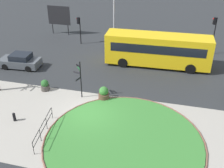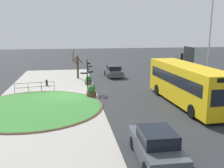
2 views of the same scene
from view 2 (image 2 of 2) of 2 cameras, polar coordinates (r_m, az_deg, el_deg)
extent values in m
plane|color=#282B2D|center=(24.13, -10.36, -2.73)|extent=(120.00, 120.00, 0.00)
cube|color=#9E998E|center=(24.22, -13.95, -2.82)|extent=(32.00, 8.97, 0.02)
cylinder|color=#387A33|center=(21.18, -16.74, -5.03)|extent=(10.41, 10.41, 0.10)
torus|color=brown|center=(21.17, -16.75, -5.01)|extent=(10.72, 10.72, 0.11)
cylinder|color=black|center=(25.08, -5.55, 1.71)|extent=(0.09, 0.09, 3.19)
sphere|color=black|center=(24.83, -5.63, 5.45)|extent=(0.10, 0.10, 0.10)
cube|color=black|center=(25.13, -5.25, 4.60)|extent=(0.42, 0.32, 0.15)
cube|color=#195128|center=(25.17, -4.98, 3.93)|extent=(0.44, 0.52, 0.15)
cube|color=black|center=(25.32, -5.39, 3.25)|extent=(0.63, 0.22, 0.15)
cube|color=black|center=(25.21, -4.84, 2.70)|extent=(0.36, 0.60, 0.15)
cube|color=black|center=(25.09, -6.39, 2.42)|extent=(0.19, 0.64, 0.15)
cylinder|color=black|center=(29.01, -14.41, 0.17)|extent=(0.21, 0.21, 0.57)
sphere|color=black|center=(28.95, -14.45, 0.80)|extent=(0.20, 0.20, 0.20)
cube|color=black|center=(26.25, -16.98, 0.29)|extent=(0.54, 3.74, 0.03)
cube|color=black|center=(26.34, -16.92, -0.63)|extent=(0.54, 3.74, 0.03)
cylinder|color=black|center=(26.41, -12.82, -0.48)|extent=(0.04, 0.04, 0.96)
cylinder|color=black|center=(26.36, -15.55, -0.65)|extent=(0.04, 0.04, 0.96)
cylinder|color=black|center=(26.36, -18.28, -0.82)|extent=(0.04, 0.04, 0.96)
cylinder|color=black|center=(26.43, -21.00, -0.98)|extent=(0.04, 0.04, 0.96)
cube|color=yellow|center=(21.79, 16.21, 0.17)|extent=(10.51, 2.80, 3.00)
cube|color=black|center=(22.29, 19.08, 1.35)|extent=(9.17, 0.35, 0.88)
cube|color=black|center=(21.17, 13.33, 1.15)|extent=(9.17, 0.35, 0.88)
cylinder|color=black|center=(19.89, 23.25, -5.27)|extent=(1.01, 0.34, 1.00)
cylinder|color=black|center=(18.75, 17.59, -5.87)|extent=(1.01, 0.34, 1.00)
cylinder|color=black|center=(25.45, 14.86, -1.00)|extent=(1.01, 0.34, 1.00)
cylinder|color=black|center=(24.57, 10.19, -1.25)|extent=(1.01, 0.34, 1.00)
cube|color=#474C51|center=(33.57, 0.31, 2.60)|extent=(4.14, 2.06, 0.73)
cube|color=black|center=(33.31, 0.37, 3.65)|extent=(2.02, 1.71, 0.56)
cube|color=#EAEACC|center=(35.40, -1.29, 3.16)|extent=(0.03, 0.20, 0.12)
cube|color=#EAEACC|center=(35.63, 0.43, 3.22)|extent=(0.03, 0.20, 0.12)
cylinder|color=black|center=(34.64, -1.49, 2.52)|extent=(0.65, 0.26, 0.64)
cylinder|color=black|center=(34.99, 1.17, 2.62)|extent=(0.65, 0.26, 0.64)
cylinder|color=black|center=(32.23, -0.63, 1.80)|extent=(0.65, 0.26, 0.64)
cylinder|color=black|center=(32.61, 2.22, 1.91)|extent=(0.65, 0.26, 0.64)
cube|color=#474C51|center=(12.66, 9.74, -14.05)|extent=(4.26, 1.86, 0.78)
cube|color=black|center=(12.22, 10.10, -11.48)|extent=(1.97, 1.60, 0.61)
cube|color=#EAEACC|center=(14.37, 5.10, -10.45)|extent=(0.02, 0.20, 0.12)
cube|color=#EAEACC|center=(14.64, 9.23, -10.14)|extent=(0.02, 0.20, 0.12)
cylinder|color=black|center=(13.71, 4.71, -12.91)|extent=(0.64, 0.23, 0.64)
cylinder|color=black|center=(14.12, 11.26, -12.33)|extent=(0.64, 0.23, 0.64)
cylinder|color=black|center=(11.96, 15.54, -17.34)|extent=(0.64, 0.23, 0.64)
cylinder|color=black|center=(32.18, 15.33, 3.72)|extent=(0.11, 0.11, 3.27)
cube|color=black|center=(32.24, 15.39, 5.97)|extent=(0.31, 0.31, 0.78)
sphere|color=red|center=(32.36, 15.36, 6.43)|extent=(0.16, 0.16, 0.16)
sphere|color=black|center=(32.38, 15.33, 6.00)|extent=(0.16, 0.16, 0.16)
sphere|color=black|center=(32.41, 15.31, 5.57)|extent=(0.16, 0.16, 0.16)
cylinder|color=#B7B7BC|center=(28.96, 20.96, 8.26)|extent=(0.16, 0.16, 9.10)
cylinder|color=black|center=(37.91, 16.01, 4.36)|extent=(0.12, 0.12, 2.56)
cylinder|color=black|center=(35.89, 17.48, 3.85)|extent=(0.12, 0.12, 2.56)
cube|color=green|center=(36.75, 16.85, 6.09)|extent=(3.01, 0.15, 2.35)
cube|color=black|center=(36.72, 16.75, 6.09)|extent=(3.11, 0.06, 2.45)
cylinder|color=#47423D|center=(28.78, -5.29, 0.31)|extent=(0.76, 0.76, 0.46)
sphere|color=#286028|center=(28.70, -5.31, 1.17)|extent=(0.65, 0.65, 0.65)
cylinder|color=brown|center=(23.58, -4.64, -2.30)|extent=(0.90, 0.90, 0.49)
sphere|color=#33702D|center=(23.47, -4.66, -1.13)|extent=(0.77, 0.77, 0.77)
cylinder|color=#423323|center=(32.39, -7.68, 3.70)|extent=(0.25, 0.25, 2.83)
cylinder|color=#423323|center=(32.09, -8.10, 4.83)|extent=(0.57, 0.54, 0.63)
cylinder|color=#423323|center=(32.60, -8.23, 5.68)|extent=(0.67, 0.84, 0.86)
cylinder|color=#423323|center=(32.27, -8.68, 6.50)|extent=(1.12, 0.29, 1.19)
cylinder|color=#423323|center=(31.96, -7.22, 5.33)|extent=(0.70, 0.75, 0.96)
camera|label=1|loc=(24.68, -55.44, 21.15)|focal=43.18mm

